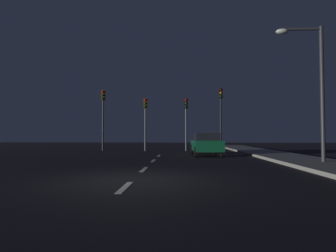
{
  "coord_description": "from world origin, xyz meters",
  "views": [
    {
      "loc": [
        1.4,
        -8.26,
        1.3
      ],
      "look_at": [
        0.4,
        14.68,
        2.11
      ],
      "focal_mm": 30.01,
      "sensor_mm": 36.0,
      "label": 1
    }
  ],
  "objects": [
    {
      "name": "ground_plane",
      "position": [
        0.0,
        7.0,
        0.0
      ],
      "size": [
        80.0,
        80.0,
        0.0
      ],
      "primitive_type": "plane",
      "color": "black"
    },
    {
      "name": "sidewalk_curb_right",
      "position": [
        7.5,
        7.0,
        0.07
      ],
      "size": [
        3.0,
        40.0,
        0.15
      ],
      "primitive_type": "cube",
      "color": "gray",
      "rests_on": "ground_plane"
    },
    {
      "name": "lane_stripe_nearest",
      "position": [
        0.0,
        -1.2,
        0.0
      ],
      "size": [
        0.16,
        1.6,
        0.01
      ],
      "primitive_type": "cube",
      "color": "silver",
      "rests_on": "ground_plane"
    },
    {
      "name": "lane_stripe_second",
      "position": [
        0.0,
        2.6,
        0.0
      ],
      "size": [
        0.16,
        1.6,
        0.01
      ],
      "primitive_type": "cube",
      "color": "silver",
      "rests_on": "ground_plane"
    },
    {
      "name": "lane_stripe_third",
      "position": [
        0.0,
        6.4,
        0.0
      ],
      "size": [
        0.16,
        1.6,
        0.01
      ],
      "primitive_type": "cube",
      "color": "silver",
      "rests_on": "ground_plane"
    },
    {
      "name": "lane_stripe_fourth",
      "position": [
        0.0,
        10.2,
        0.0
      ],
      "size": [
        0.16,
        1.6,
        0.01
      ],
      "primitive_type": "cube",
      "color": "silver",
      "rests_on": "ground_plane"
    },
    {
      "name": "traffic_signal_far_left",
      "position": [
        -5.36,
        15.96,
        3.69
      ],
      "size": [
        0.32,
        0.38,
        5.31
      ],
      "color": "#2D2D30",
      "rests_on": "ground_plane"
    },
    {
      "name": "traffic_signal_center_left",
      "position": [
        -1.63,
        15.96,
        3.22
      ],
      "size": [
        0.32,
        0.38,
        4.57
      ],
      "color": "#4C4C51",
      "rests_on": "ground_plane"
    },
    {
      "name": "traffic_signal_center_right",
      "position": [
        1.91,
        15.96,
        3.21
      ],
      "size": [
        0.32,
        0.38,
        4.55
      ],
      "color": "#4C4C51",
      "rests_on": "ground_plane"
    },
    {
      "name": "traffic_signal_far_right",
      "position": [
        4.89,
        15.97,
        3.78
      ],
      "size": [
        0.32,
        0.38,
        5.44
      ],
      "color": "black",
      "rests_on": "ground_plane"
    },
    {
      "name": "car_stopped_ahead",
      "position": [
        3.13,
        10.49,
        0.76
      ],
      "size": [
        1.96,
        4.05,
        1.48
      ],
      "color": "#0F4C2D",
      "rests_on": "ground_plane"
    },
    {
      "name": "street_lamp_right",
      "position": [
        7.43,
        4.59,
        3.86
      ],
      "size": [
        2.11,
        0.36,
        6.27
      ],
      "color": "#2D2D30",
      "rests_on": "ground_plane"
    }
  ]
}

